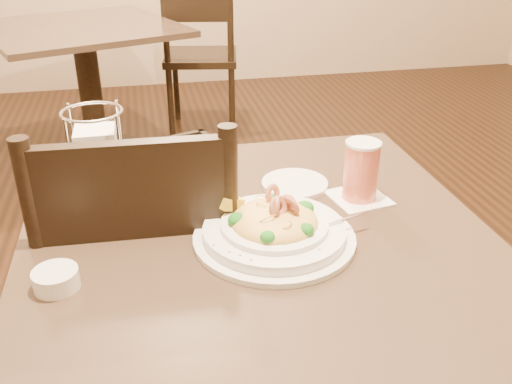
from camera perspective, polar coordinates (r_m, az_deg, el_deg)
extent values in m
cylinder|color=black|center=(1.32, 0.19, -17.53)|extent=(0.12, 0.12, 0.66)
cube|color=brown|center=(1.11, 0.21, -4.83)|extent=(0.90, 0.90, 0.03)
cylinder|color=black|center=(3.35, -15.45, 3.86)|extent=(0.52, 0.52, 0.03)
cylinder|color=black|center=(3.24, -16.20, 9.44)|extent=(0.12, 0.12, 0.66)
cube|color=brown|center=(3.16, -17.03, 15.37)|extent=(1.16, 1.16, 0.03)
cube|color=black|center=(1.42, -10.68, -9.74)|extent=(0.44, 0.44, 0.04)
cylinder|color=black|center=(1.71, -3.82, -11.97)|extent=(0.04, 0.04, 0.43)
cylinder|color=black|center=(1.72, -16.13, -12.79)|extent=(0.04, 0.04, 0.43)
cylinder|color=black|center=(1.13, -2.61, -4.32)|extent=(0.04, 0.04, 0.46)
cylinder|color=black|center=(1.15, -20.73, -5.60)|extent=(0.04, 0.04, 0.46)
cube|color=black|center=(1.08, -12.25, -0.53)|extent=(0.36, 0.04, 0.22)
cube|color=black|center=(3.52, -5.51, 13.28)|extent=(0.49, 0.49, 0.04)
cylinder|color=black|center=(3.75, -2.42, 10.53)|extent=(0.04, 0.04, 0.43)
cylinder|color=black|center=(3.77, -7.99, 10.38)|extent=(0.04, 0.04, 0.43)
cylinder|color=black|center=(3.40, -2.42, 8.78)|extent=(0.04, 0.04, 0.43)
cylinder|color=black|center=(3.42, -8.52, 8.63)|extent=(0.04, 0.04, 0.43)
cylinder|color=black|center=(3.28, -2.59, 16.84)|extent=(0.04, 0.04, 0.46)
cylinder|color=black|center=(3.30, -9.12, 16.62)|extent=(0.04, 0.04, 0.46)
cube|color=black|center=(3.27, -5.95, 18.47)|extent=(0.36, 0.09, 0.22)
cylinder|color=white|center=(1.08, 1.83, -4.61)|extent=(0.31, 0.31, 0.01)
cylinder|color=white|center=(1.07, 1.84, -3.92)|extent=(0.27, 0.27, 0.02)
cylinder|color=white|center=(1.06, 1.85, -3.25)|extent=(0.20, 0.20, 0.01)
ellipsoid|color=#DEB351|center=(1.06, 1.85, -2.99)|extent=(0.16, 0.16, 0.06)
cube|color=yellow|center=(1.09, -2.57, -1.11)|extent=(0.06, 0.05, 0.04)
cube|color=silver|center=(1.09, 8.60, -2.80)|extent=(0.11, 0.03, 0.01)
cube|color=silver|center=(1.07, 5.47, -2.99)|extent=(0.03, 0.02, 0.00)
torus|color=#DEB351|center=(1.05, 1.76, -2.81)|extent=(0.04, 0.04, 0.01)
torus|color=#DEB351|center=(1.04, 2.12, -2.59)|extent=(0.04, 0.04, 0.02)
torus|color=#DEB351|center=(1.05, 2.73, -2.39)|extent=(0.04, 0.04, 0.02)
torus|color=#DEB351|center=(1.09, 3.40, -1.35)|extent=(0.03, 0.04, 0.03)
torus|color=#DEB351|center=(1.06, 2.57, -2.44)|extent=(0.05, 0.04, 0.04)
torus|color=#DEB351|center=(1.03, 1.11, -2.71)|extent=(0.05, 0.04, 0.04)
torus|color=#DEB351|center=(1.10, 0.79, -1.22)|extent=(0.04, 0.05, 0.04)
torus|color=#DEB351|center=(1.01, 2.93, -3.28)|extent=(0.03, 0.03, 0.01)
torus|color=#DEB351|center=(1.05, 1.70, -1.86)|extent=(0.05, 0.05, 0.02)
torus|color=#DEB351|center=(1.06, 2.74, -1.39)|extent=(0.05, 0.06, 0.03)
torus|color=#DEB351|center=(1.05, 1.86, -2.60)|extent=(0.04, 0.05, 0.02)
torus|color=#DEB351|center=(1.05, 2.09, -1.86)|extent=(0.05, 0.05, 0.01)
torus|color=#DEB351|center=(1.06, 0.74, -1.37)|extent=(0.03, 0.04, 0.02)
torus|color=#DEB351|center=(1.06, 3.38, -1.76)|extent=(0.04, 0.04, 0.01)
torus|color=tan|center=(1.04, 3.00, -1.26)|extent=(0.04, 0.02, 0.04)
torus|color=tan|center=(1.08, 1.66, -0.19)|extent=(0.04, 0.04, 0.04)
torus|color=tan|center=(1.03, 1.94, -1.58)|extent=(0.02, 0.04, 0.04)
torus|color=tan|center=(1.04, 2.13, -1.30)|extent=(0.04, 0.03, 0.04)
torus|color=tan|center=(1.03, 2.27, -1.53)|extent=(0.04, 0.04, 0.04)
torus|color=tan|center=(1.04, 3.58, -1.40)|extent=(0.04, 0.04, 0.04)
ellipsoid|color=#165914|center=(1.09, 4.89, -1.61)|extent=(0.04, 0.04, 0.03)
ellipsoid|color=#165914|center=(1.12, 1.71, -0.81)|extent=(0.03, 0.03, 0.02)
ellipsoid|color=#165914|center=(1.05, -1.89, -2.80)|extent=(0.03, 0.03, 0.03)
ellipsoid|color=#165914|center=(1.00, 1.19, -4.52)|extent=(0.03, 0.03, 0.02)
ellipsoid|color=#165914|center=(1.02, 4.99, -3.77)|extent=(0.03, 0.03, 0.02)
cube|color=#266619|center=(1.16, 3.13, -0.59)|extent=(0.00, 0.00, 0.00)
cube|color=#266619|center=(1.13, 5.45, -1.61)|extent=(0.00, 0.00, 0.00)
cube|color=#266619|center=(0.97, -0.48, -6.82)|extent=(0.00, 0.00, 0.00)
cube|color=#266619|center=(1.00, 6.38, -5.72)|extent=(0.00, 0.00, 0.00)
cube|color=#266619|center=(1.12, 6.60, -2.05)|extent=(0.00, 0.00, 0.00)
cube|color=#266619|center=(0.99, -2.68, -5.98)|extent=(0.00, 0.00, 0.00)
cube|color=#266619|center=(1.14, 5.27, -1.37)|extent=(0.00, 0.00, 0.00)
cube|color=#266619|center=(1.01, -4.26, -5.31)|extent=(0.00, 0.00, 0.00)
cube|color=#266619|center=(1.14, 4.91, -1.32)|extent=(0.00, 0.00, 0.00)
cube|color=#266619|center=(1.15, 5.02, -1.03)|extent=(0.00, 0.00, 0.00)
cube|color=#266619|center=(1.13, 5.67, -1.60)|extent=(0.00, 0.00, 0.00)
cube|color=#266619|center=(1.16, 2.28, -0.79)|extent=(0.00, 0.00, 0.00)
cube|color=#266619|center=(1.13, -2.97, -1.61)|extent=(0.00, 0.00, 0.00)
cube|color=#266619|center=(0.98, -1.60, -6.35)|extent=(0.00, 0.00, 0.00)
cube|color=white|center=(1.25, 10.22, -0.56)|extent=(0.13, 0.13, 0.00)
cylinder|color=#E36A50|center=(1.22, 10.47, 2.09)|extent=(0.07, 0.07, 0.12)
cylinder|color=white|center=(1.19, 10.72, 4.80)|extent=(0.07, 0.07, 0.01)
cube|color=black|center=(1.36, -7.66, 2.37)|extent=(0.25, 0.23, 0.02)
cube|color=black|center=(1.39, -4.05, 4.36)|extent=(0.07, 0.17, 0.04)
cube|color=black|center=(1.32, -11.61, 2.55)|extent=(0.07, 0.17, 0.04)
cube|color=black|center=(1.41, -9.06, 4.57)|extent=(0.20, 0.08, 0.04)
cube|color=black|center=(1.28, -6.27, 2.29)|extent=(0.20, 0.08, 0.04)
cylinder|color=silver|center=(1.27, -15.03, -0.45)|extent=(0.13, 0.13, 0.01)
torus|color=silver|center=(1.20, -16.13, 7.71)|extent=(0.13, 0.13, 0.01)
cube|color=white|center=(1.24, -15.46, 2.80)|extent=(0.08, 0.08, 0.15)
cylinder|color=silver|center=(1.19, -18.00, 2.52)|extent=(0.01, 0.01, 0.20)
cylinder|color=silver|center=(1.18, -13.32, 2.98)|extent=(0.01, 0.01, 0.20)
cylinder|color=silver|center=(1.28, -17.68, 4.30)|extent=(0.01, 0.01, 0.20)
cylinder|color=silver|center=(1.27, -13.32, 4.74)|extent=(0.01, 0.01, 0.20)
cylinder|color=white|center=(1.28, 3.89, 0.85)|extent=(0.17, 0.17, 0.01)
cylinder|color=white|center=(1.01, -19.37, -8.23)|extent=(0.10, 0.10, 0.03)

